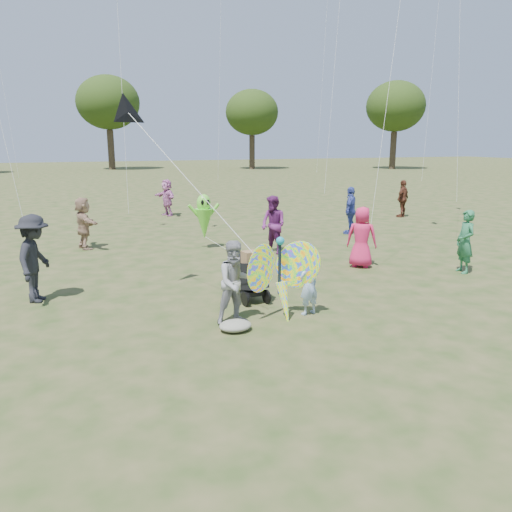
{
  "coord_description": "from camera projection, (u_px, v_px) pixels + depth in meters",
  "views": [
    {
      "loc": [
        -3.7,
        -7.58,
        3.35
      ],
      "look_at": [
        -0.2,
        1.5,
        1.1
      ],
      "focal_mm": 35.0,
      "sensor_mm": 36.0,
      "label": 1
    }
  ],
  "objects": [
    {
      "name": "alien_kite",
      "position": [
        204.0,
        219.0,
        15.66
      ],
      "size": [
        1.12,
        0.69,
        1.74
      ],
      "color": "#69E235",
      "rests_on": "ground"
    },
    {
      "name": "delta_kite_rig",
      "position": [
        129.0,
        114.0,
        10.16
      ],
      "size": [
        2.35,
        2.59,
        3.06
      ],
      "color": "black",
      "rests_on": "ground"
    },
    {
      "name": "crowd_a",
      "position": [
        362.0,
        237.0,
        13.41
      ],
      "size": [
        0.96,
        0.91,
        1.65
      ],
      "primitive_type": "imported",
      "rotation": [
        0.0,
        0.0,
        2.46
      ],
      "color": "#D52254",
      "rests_on": "ground"
    },
    {
      "name": "crowd_b",
      "position": [
        35.0,
        259.0,
        10.48
      ],
      "size": [
        1.03,
        1.36,
        1.87
      ],
      "primitive_type": "imported",
      "rotation": [
        0.0,
        0.0,
        1.26
      ],
      "color": "black",
      "rests_on": "ground"
    },
    {
      "name": "jogging_stroller",
      "position": [
        249.0,
        272.0,
        10.67
      ],
      "size": [
        0.57,
        1.09,
        1.09
      ],
      "rotation": [
        0.0,
        0.0,
        0.14
      ],
      "color": "black",
      "rests_on": "ground"
    },
    {
      "name": "ground",
      "position": [
        296.0,
        332.0,
        8.95
      ],
      "size": [
        160.0,
        160.0,
        0.0
      ],
      "primitive_type": "plane",
      "color": "#51592B",
      "rests_on": "ground"
    },
    {
      "name": "grey_bag",
      "position": [
        235.0,
        326.0,
        9.01
      ],
      "size": [
        0.6,
        0.49,
        0.19
      ],
      "primitive_type": "ellipsoid",
      "color": "gray",
      "rests_on": "ground"
    },
    {
      "name": "child_girl",
      "position": [
        309.0,
        285.0,
        9.75
      ],
      "size": [
        0.5,
        0.39,
        1.21
      ],
      "primitive_type": "imported",
      "rotation": [
        0.0,
        0.0,
        3.39
      ],
      "color": "#9EB8DF",
      "rests_on": "ground"
    },
    {
      "name": "butterfly_kite",
      "position": [
        282.0,
        278.0,
        9.46
      ],
      "size": [
        1.74,
        0.75,
        1.81
      ],
      "color": "#EE4D25",
      "rests_on": "ground"
    },
    {
      "name": "crowd_j",
      "position": [
        167.0,
        197.0,
        22.71
      ],
      "size": [
        0.95,
        1.62,
        1.66
      ],
      "primitive_type": "imported",
      "rotation": [
        0.0,
        0.0,
        5.03
      ],
      "color": "#C470AF",
      "rests_on": "ground"
    },
    {
      "name": "crowd_d",
      "position": [
        84.0,
        223.0,
        15.7
      ],
      "size": [
        0.82,
        1.59,
        1.64
      ],
      "primitive_type": "imported",
      "rotation": [
        0.0,
        0.0,
        1.8
      ],
      "color": "#A37D64",
      "rests_on": "ground"
    },
    {
      "name": "tree_line",
      "position": [
        135.0,
        105.0,
        49.58
      ],
      "size": [
        91.78,
        33.6,
        10.79
      ],
      "color": "#3A2D21",
      "rests_on": "ground"
    },
    {
      "name": "adult_man",
      "position": [
        236.0,
        282.0,
        9.25
      ],
      "size": [
        0.81,
        0.66,
        1.58
      ],
      "primitive_type": "imported",
      "rotation": [
        0.0,
        0.0,
        0.08
      ],
      "color": "gray",
      "rests_on": "ground"
    },
    {
      "name": "crowd_h",
      "position": [
        403.0,
        199.0,
        22.3
      ],
      "size": [
        1.04,
        0.83,
        1.66
      ],
      "primitive_type": "imported",
      "rotation": [
        0.0,
        0.0,
        3.65
      ],
      "color": "#542A1C",
      "rests_on": "ground"
    },
    {
      "name": "crowd_c",
      "position": [
        350.0,
        210.0,
        18.27
      ],
      "size": [
        1.01,
        1.02,
        1.73
      ],
      "primitive_type": "imported",
      "rotation": [
        0.0,
        0.0,
        3.94
      ],
      "color": "#38479B",
      "rests_on": "ground"
    },
    {
      "name": "crowd_f",
      "position": [
        465.0,
        242.0,
        12.83
      ],
      "size": [
        0.5,
        0.66,
        1.64
      ],
      "primitive_type": "imported",
      "rotation": [
        0.0,
        0.0,
        4.52
      ],
      "color": "#286A43",
      "rests_on": "ground"
    },
    {
      "name": "crowd_e",
      "position": [
        273.0,
        225.0,
        15.06
      ],
      "size": [
        0.93,
        1.04,
        1.75
      ],
      "primitive_type": "imported",
      "rotation": [
        0.0,
        0.0,
        5.09
      ],
      "color": "#652161",
      "rests_on": "ground"
    }
  ]
}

